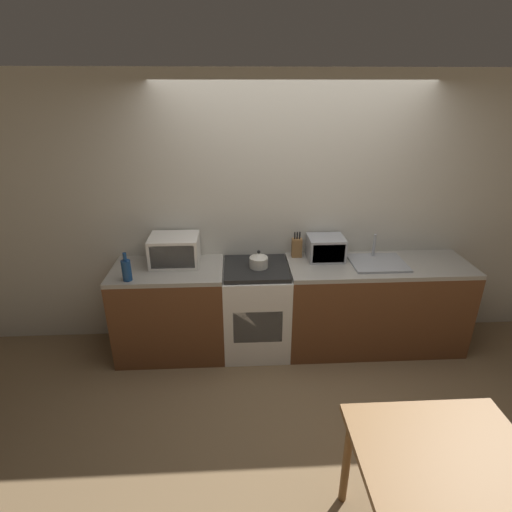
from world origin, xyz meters
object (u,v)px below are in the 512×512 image
at_px(stove_range, 256,309).
at_px(kettle, 259,260).
at_px(toaster_oven, 326,248).
at_px(microwave, 175,250).
at_px(dining_table, 440,463).
at_px(bottle, 127,270).

relative_size(stove_range, kettle, 5.23).
distance_m(stove_range, toaster_oven, 0.90).
height_order(microwave, dining_table, microwave).
height_order(bottle, dining_table, bottle).
height_order(toaster_oven, dining_table, toaster_oven).
relative_size(kettle, toaster_oven, 0.50).
xyz_separation_m(kettle, bottle, (-1.15, -0.21, 0.03)).
bearing_deg(bottle, microwave, 42.06).
distance_m(kettle, bottle, 1.17).
bearing_deg(dining_table, toaster_oven, 95.06).
distance_m(stove_range, dining_table, 2.13).
bearing_deg(kettle, dining_table, -66.43).
relative_size(stove_range, bottle, 3.50).
bearing_deg(stove_range, toaster_oven, 12.00).
xyz_separation_m(kettle, toaster_oven, (0.66, 0.15, 0.04)).
distance_m(kettle, microwave, 0.79).
bearing_deg(kettle, microwave, 171.03).
bearing_deg(stove_range, kettle, -23.30).
height_order(microwave, toaster_oven, microwave).
relative_size(stove_range, microwave, 2.00).
distance_m(stove_range, bottle, 1.27).
distance_m(bottle, dining_table, 2.65).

